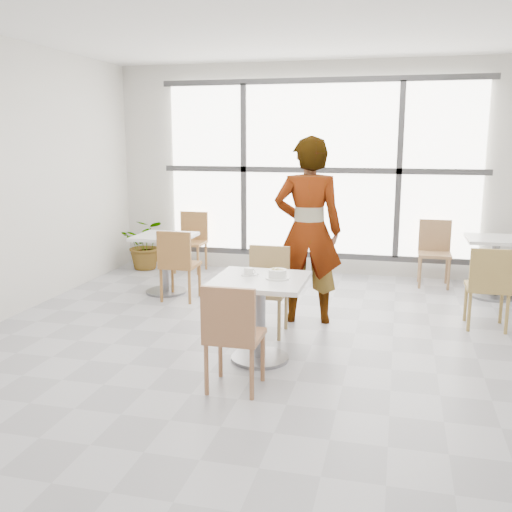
% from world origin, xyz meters
% --- Properties ---
extents(floor, '(7.00, 7.00, 0.00)m').
position_xyz_m(floor, '(0.00, 0.00, 0.00)').
color(floor, '#9E9EA5').
rests_on(floor, ground).
extents(ceiling, '(7.00, 7.00, 0.00)m').
position_xyz_m(ceiling, '(0.00, 0.00, 3.00)').
color(ceiling, white).
rests_on(ceiling, ground).
extents(wall_back, '(6.00, 0.00, 6.00)m').
position_xyz_m(wall_back, '(0.00, 3.50, 1.50)').
color(wall_back, silver).
rests_on(wall_back, ground).
extents(window, '(4.60, 0.07, 2.52)m').
position_xyz_m(window, '(0.00, 3.44, 1.50)').
color(window, white).
rests_on(window, ground).
extents(main_table, '(0.80, 0.80, 0.75)m').
position_xyz_m(main_table, '(-0.03, -0.05, 0.52)').
color(main_table, white).
rests_on(main_table, ground).
extents(chair_near, '(0.42, 0.42, 0.87)m').
position_xyz_m(chair_near, '(-0.08, -0.75, 0.50)').
color(chair_near, '#9D6945').
rests_on(chair_near, ground).
extents(chair_far, '(0.42, 0.42, 0.87)m').
position_xyz_m(chair_far, '(-0.14, 0.74, 0.50)').
color(chair_far, '#A2824F').
rests_on(chair_far, ground).
extents(oatmeal_bowl, '(0.21, 0.21, 0.10)m').
position_xyz_m(oatmeal_bowl, '(0.13, -0.02, 0.79)').
color(oatmeal_bowl, white).
rests_on(oatmeal_bowl, main_table).
extents(coffee_cup, '(0.16, 0.13, 0.07)m').
position_xyz_m(coffee_cup, '(-0.15, 0.03, 0.78)').
color(coffee_cup, white).
rests_on(coffee_cup, main_table).
extents(person, '(0.78, 0.58, 1.97)m').
position_xyz_m(person, '(0.20, 1.17, 0.99)').
color(person, black).
rests_on(person, ground).
extents(bg_table_left, '(0.70, 0.70, 0.75)m').
position_xyz_m(bg_table_left, '(-1.73, 1.90, 0.49)').
color(bg_table_left, silver).
rests_on(bg_table_left, ground).
extents(bg_table_right, '(0.70, 0.70, 0.75)m').
position_xyz_m(bg_table_right, '(2.30, 2.67, 0.49)').
color(bg_table_right, silver).
rests_on(bg_table_right, ground).
extents(bg_chair_left_near, '(0.42, 0.42, 0.87)m').
position_xyz_m(bg_chair_left_near, '(-1.43, 1.57, 0.50)').
color(bg_chair_left_near, olive).
rests_on(bg_chair_left_near, ground).
extents(bg_chair_left_far, '(0.42, 0.42, 0.87)m').
position_xyz_m(bg_chair_left_far, '(-1.84, 3.18, 0.50)').
color(bg_chair_left_far, '#A36F3B').
rests_on(bg_chair_left_far, ground).
extents(bg_chair_right_near, '(0.42, 0.42, 0.87)m').
position_xyz_m(bg_chair_right_near, '(2.05, 1.32, 0.50)').
color(bg_chair_right_near, '#A08144').
rests_on(bg_chair_right_near, ground).
extents(bg_chair_right_far, '(0.42, 0.42, 0.87)m').
position_xyz_m(bg_chair_right_far, '(1.61, 3.15, 0.50)').
color(bg_chair_right_far, '#A2784F').
rests_on(bg_chair_right_far, ground).
extents(plant_left, '(0.78, 0.70, 0.76)m').
position_xyz_m(plant_left, '(-2.54, 3.11, 0.38)').
color(plant_left, '#327031').
rests_on(plant_left, ground).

